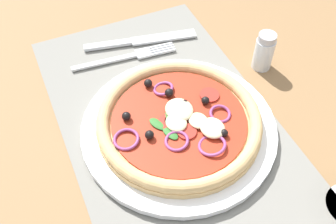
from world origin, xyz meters
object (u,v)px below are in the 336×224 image
(pizza, at_px, (179,121))
(pepper_shaker, at_px, (264,52))
(fork, at_px, (130,56))
(knife, at_px, (142,40))
(plate, at_px, (179,128))

(pizza, distance_m, pepper_shaker, 0.20)
(fork, height_order, pepper_shaker, pepper_shaker)
(knife, bearing_deg, fork, -126.46)
(pizza, relative_size, knife, 1.18)
(pepper_shaker, bearing_deg, fork, -118.57)
(pizza, xyz_separation_m, fork, (-0.18, -0.01, -0.02))
(pizza, height_order, pepper_shaker, pepper_shaker)
(plate, relative_size, knife, 1.42)
(plate, bearing_deg, pizza, 47.51)
(plate, xyz_separation_m, pizza, (0.00, 0.00, 0.02))
(fork, relative_size, knife, 0.91)
(plate, xyz_separation_m, knife, (-0.21, 0.02, -0.00))
(fork, xyz_separation_m, pepper_shaker, (0.11, 0.20, 0.03))
(pizza, distance_m, fork, 0.18)
(fork, distance_m, pepper_shaker, 0.22)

